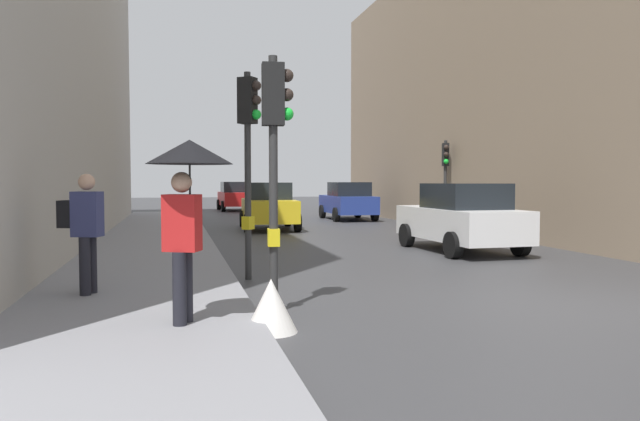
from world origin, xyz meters
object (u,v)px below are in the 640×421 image
traffic_light_mid_street (445,168)px  pedestrian_with_grey_backpack (84,226)px  pedestrian_with_umbrella (187,180)px  car_white_compact (461,218)px  warning_sign_triangle (271,305)px  car_blue_van (348,201)px  car_yellow_taxi (269,206)px  traffic_light_near_left (275,137)px  car_red_sedan (236,196)px  traffic_light_near_right (249,137)px

traffic_light_mid_street → pedestrian_with_grey_backpack: size_ratio=1.87×
pedestrian_with_umbrella → pedestrian_with_grey_backpack: (-1.44, 2.25, -0.68)m
car_white_compact → warning_sign_triangle: 9.40m
car_blue_van → pedestrian_with_grey_backpack: 20.13m
car_yellow_taxi → car_white_compact: 9.19m
traffic_light_near_left → car_red_sedan: (2.31, 29.29, -1.55)m
car_blue_van → traffic_light_near_left: bearing=-108.9°
traffic_light_mid_street → car_red_sedan: (-6.08, 16.80, -1.41)m
traffic_light_mid_street → pedestrian_with_grey_backpack: (-11.01, -11.27, -1.12)m
car_white_compact → pedestrian_with_umbrella: size_ratio=1.99×
car_yellow_taxi → traffic_light_near_right: bearing=-100.4°
car_yellow_taxi → pedestrian_with_umbrella: bearing=-102.0°
traffic_light_near_right → traffic_light_near_left: (0.01, -2.96, -0.20)m
traffic_light_mid_street → traffic_light_near_right: 12.70m
car_yellow_taxi → pedestrian_with_umbrella: size_ratio=2.00×
car_yellow_taxi → warning_sign_triangle: bearing=-98.5°
traffic_light_near_left → traffic_light_near_right: bearing=90.1°
car_blue_van → pedestrian_with_umbrella: size_ratio=1.97×
car_yellow_taxi → car_white_compact: bearing=-66.0°
car_red_sedan → pedestrian_with_grey_backpack: pedestrian_with_grey_backpack is taller
car_yellow_taxi → car_white_compact: (3.74, -8.39, 0.00)m
traffic_light_mid_street → car_yellow_taxi: bearing=162.0°
traffic_light_near_left → car_blue_van: (6.56, 19.12, -1.55)m
pedestrian_with_grey_backpack → traffic_light_near_left: bearing=-24.7°
car_blue_van → pedestrian_with_grey_backpack: bearing=-117.2°
pedestrian_with_umbrella → warning_sign_triangle: bearing=0.4°
pedestrian_with_grey_backpack → warning_sign_triangle: 3.40m
traffic_light_near_left → car_red_sedan: bearing=85.5°
car_blue_van → car_red_sedan: same height
car_blue_van → pedestrian_with_umbrella: 21.62m
traffic_light_mid_street → traffic_light_near_right: bearing=-131.4°
pedestrian_with_umbrella → car_red_sedan: bearing=83.4°
warning_sign_triangle → car_yellow_taxi: bearing=81.5°
traffic_light_near_right → car_red_sedan: (2.31, 26.33, -1.75)m
car_yellow_taxi → pedestrian_with_grey_backpack: 14.13m
car_blue_van → pedestrian_with_umbrella: (-7.76, -20.16, 0.96)m
pedestrian_with_grey_backpack → warning_sign_triangle: size_ratio=2.72×
traffic_light_near_right → warning_sign_triangle: bearing=-93.1°
traffic_light_near_left → warning_sign_triangle: size_ratio=5.41×
traffic_light_mid_street → car_blue_van: 7.02m
traffic_light_near_left → car_red_sedan: size_ratio=0.83×
traffic_light_near_left → car_blue_van: traffic_light_near_left is taller
car_white_compact → car_blue_van: same height
car_yellow_taxi → car_blue_van: size_ratio=1.02×
car_yellow_taxi → warning_sign_triangle: size_ratio=6.59×
car_yellow_taxi → pedestrian_with_grey_backpack: bearing=-109.6°
traffic_light_near_left → pedestrian_with_umbrella: (-1.20, -1.04, -0.59)m
traffic_light_near_right → traffic_light_near_left: size_ratio=1.08×
pedestrian_with_umbrella → traffic_light_near_right: bearing=73.4°
traffic_light_near_right → car_red_sedan: bearing=85.0°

